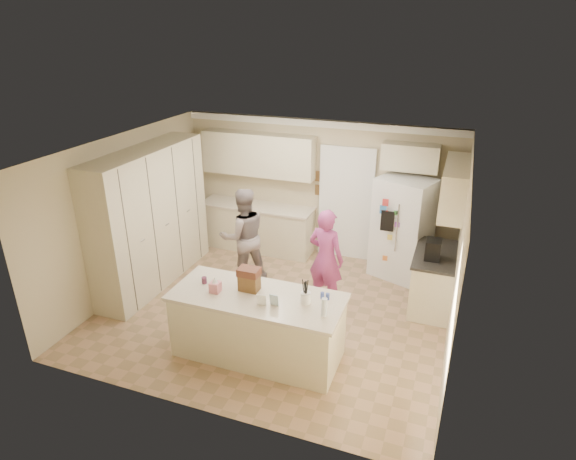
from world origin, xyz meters
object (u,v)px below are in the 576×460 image
(refrigerator, at_px, (402,229))
(island_base, at_px, (258,327))
(teen_boy, at_px, (243,236))
(teen_girl, at_px, (326,258))
(tissue_box, at_px, (215,287))
(utensil_crock, at_px, (306,298))
(dollhouse_body, at_px, (249,283))
(coffee_maker, at_px, (433,249))

(refrigerator, bearing_deg, island_base, -96.17)
(teen_boy, distance_m, teen_girl, 1.55)
(island_base, bearing_deg, tissue_box, -169.70)
(utensil_crock, bearing_deg, tissue_box, -172.87)
(dollhouse_body, bearing_deg, utensil_crock, -3.58)
(coffee_maker, xyz_separation_m, dollhouse_body, (-2.20, -1.80, -0.03))
(tissue_box, xyz_separation_m, teen_girl, (1.04, 1.66, -0.18))
(coffee_maker, distance_m, tissue_box, 3.28)
(dollhouse_body, distance_m, teen_boy, 1.95)
(utensil_crock, xyz_separation_m, teen_boy, (-1.69, 1.77, -0.15))
(island_base, relative_size, teen_boy, 1.30)
(island_base, xyz_separation_m, tissue_box, (-0.55, -0.10, 0.56))
(utensil_crock, relative_size, tissue_box, 1.07)
(utensil_crock, bearing_deg, island_base, -175.60)
(tissue_box, bearing_deg, dollhouse_body, 26.57)
(teen_girl, bearing_deg, coffee_maker, -154.49)
(coffee_maker, bearing_deg, dollhouse_body, -140.71)
(island_base, bearing_deg, dollhouse_body, 146.31)
(utensil_crock, height_order, teen_boy, teen_boy)
(teen_boy, bearing_deg, utensil_crock, 94.15)
(dollhouse_body, xyz_separation_m, teen_girl, (0.64, 1.46, -0.22))
(tissue_box, height_order, dollhouse_body, dollhouse_body)
(island_base, distance_m, utensil_crock, 0.86)
(coffee_maker, height_order, tissue_box, coffee_maker)
(coffee_maker, distance_m, dollhouse_body, 2.84)
(coffee_maker, height_order, island_base, coffee_maker)
(tissue_box, relative_size, dollhouse_body, 0.54)
(refrigerator, bearing_deg, utensil_crock, -85.47)
(refrigerator, height_order, teen_girl, refrigerator)
(dollhouse_body, height_order, teen_girl, teen_girl)
(refrigerator, height_order, utensil_crock, refrigerator)
(island_base, distance_m, teen_boy, 2.14)
(coffee_maker, relative_size, teen_boy, 0.18)
(teen_boy, bearing_deg, refrigerator, 164.66)
(teen_girl, bearing_deg, utensil_crock, 109.45)
(dollhouse_body, bearing_deg, refrigerator, 60.45)
(refrigerator, distance_m, island_base, 3.33)
(refrigerator, distance_m, utensil_crock, 3.02)
(teen_boy, bearing_deg, teen_girl, 130.88)
(coffee_maker, distance_m, teen_girl, 1.62)
(tissue_box, bearing_deg, refrigerator, 56.54)
(coffee_maker, xyz_separation_m, tissue_box, (-2.60, -2.00, -0.07))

